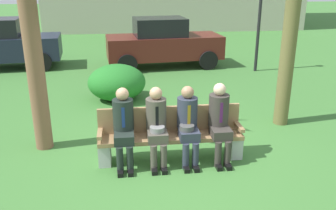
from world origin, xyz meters
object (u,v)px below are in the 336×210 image
seated_man_leftmost (124,123)px  parked_car_far (163,43)px  seated_man_rightmost (220,118)px  seated_man_centerright (188,121)px  street_lamp (260,8)px  shrub_near_bench (117,82)px  park_bench (170,134)px  seated_man_centerleft (157,123)px

seated_man_leftmost → parked_car_far: 7.04m
parked_car_far → seated_man_rightmost: bearing=-88.4°
seated_man_leftmost → seated_man_centerright: (1.06, -0.01, -0.01)m
seated_man_rightmost → street_lamp: street_lamp is taller
seated_man_centerright → seated_man_leftmost: bearing=179.6°
seated_man_leftmost → shrub_near_bench: seated_man_leftmost is taller
seated_man_centerright → park_bench: bearing=153.6°
seated_man_leftmost → parked_car_far: bearing=78.4°
seated_man_leftmost → seated_man_centerleft: seated_man_leftmost is taller
park_bench → seated_man_rightmost: seated_man_rightmost is taller
park_bench → street_lamp: size_ratio=0.74×
parked_car_far → seated_man_centerleft: bearing=-97.2°
seated_man_centerleft → seated_man_rightmost: bearing=0.5°
seated_man_centerright → shrub_near_bench: (-1.21, 3.44, -0.27)m
seated_man_leftmost → seated_man_rightmost: (1.60, 0.00, 0.01)m
shrub_near_bench → street_lamp: street_lamp is taller
park_bench → shrub_near_bench: bearing=105.9°
park_bench → seated_man_centerleft: seated_man_centerleft is taller
park_bench → seated_man_leftmost: size_ratio=1.86×
parked_car_far → street_lamp: bearing=-18.3°
seated_man_centerright → shrub_near_bench: bearing=109.4°
park_bench → seated_man_rightmost: size_ratio=1.84×
seated_man_leftmost → seated_man_centerleft: (0.54, -0.01, -0.01)m
seated_man_centerright → seated_man_rightmost: seated_man_rightmost is taller
seated_man_rightmost → parked_car_far: (-0.19, 6.90, 0.10)m
seated_man_rightmost → parked_car_far: 6.90m
seated_man_leftmost → street_lamp: 7.49m
seated_man_centerleft → street_lamp: (3.87, 5.91, 1.32)m
seated_man_centerleft → shrub_near_bench: (-0.69, 3.44, -0.27)m
seated_man_rightmost → seated_man_centerright: bearing=-179.1°
seated_man_centerright → parked_car_far: (0.35, 6.91, 0.12)m
seated_man_centerright → parked_car_far: 6.92m
shrub_near_bench → parked_car_far: (1.57, 3.46, 0.38)m
seated_man_centerleft → seated_man_rightmost: seated_man_rightmost is taller
seated_man_centerright → street_lamp: (3.35, 5.91, 1.32)m
shrub_near_bench → street_lamp: (4.56, 2.47, 1.59)m
park_bench → shrub_near_bench: (-0.94, 3.31, 0.02)m
seated_man_leftmost → seated_man_centerleft: size_ratio=1.01×
park_bench → seated_man_centerright: size_ratio=1.88×
seated_man_centerright → street_lamp: 6.92m
seated_man_centerleft → shrub_near_bench: size_ratio=0.89×
parked_car_far → street_lamp: 3.38m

